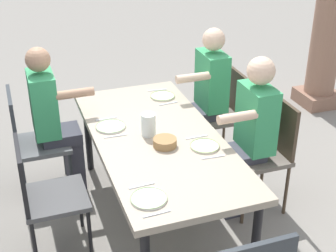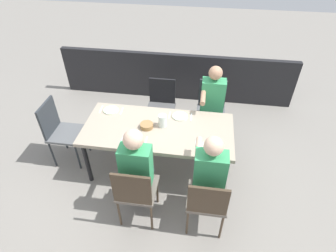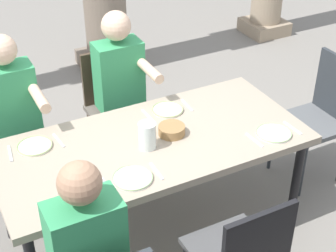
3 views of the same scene
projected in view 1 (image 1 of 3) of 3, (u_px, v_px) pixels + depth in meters
ground_plane at (158, 216)px, 4.00m from camera, size 16.00×16.00×0.00m
dining_table at (157, 144)px, 3.68m from camera, size 1.95×0.91×0.74m
chair_west_north at (223, 109)px, 4.59m from camera, size 0.44×0.44×0.87m
chair_west_south at (31, 137)px, 4.07m from camera, size 0.44×0.44×0.94m
chair_mid_north at (266, 147)px, 3.91m from camera, size 0.44×0.44×0.93m
chair_mid_south at (43, 192)px, 3.42m from camera, size 0.44×0.44×0.90m
diner_woman_green at (205, 94)px, 4.44m from camera, size 0.35×0.49×1.30m
diner_man_white at (53, 117)px, 4.05m from camera, size 0.35×0.49×1.30m
diner_guest_third at (248, 133)px, 3.79m from camera, size 0.35×0.50×1.31m
plate_0 at (163, 96)px, 4.28m from camera, size 0.22×0.22×0.02m
fork_0 at (157, 90)px, 4.41m from camera, size 0.04×0.17×0.01m
spoon_0 at (168, 103)px, 4.16m from camera, size 0.03×0.17×0.01m
plate_1 at (111, 126)px, 3.78m from camera, size 0.23×0.23×0.02m
fork_1 at (106, 119)px, 3.91m from camera, size 0.02×0.17×0.01m
spoon_1 at (115, 136)px, 3.66m from camera, size 0.02×0.17×0.01m
plate_2 at (205, 146)px, 3.52m from camera, size 0.21×0.21×0.02m
fork_2 at (197, 137)px, 3.65m from camera, size 0.02×0.17×0.01m
spoon_2 at (213, 157)px, 3.40m from camera, size 0.03×0.17×0.01m
plate_3 at (149, 198)px, 2.96m from camera, size 0.23×0.23×0.02m
fork_3 at (142, 186)px, 3.09m from camera, size 0.02×0.17×0.01m
spoon_3 at (157, 214)px, 2.84m from camera, size 0.02×0.17×0.01m
water_pitcher at (148, 126)px, 3.65m from camera, size 0.11×0.11×0.17m
bread_basket at (165, 142)px, 3.52m from camera, size 0.17×0.17×0.06m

